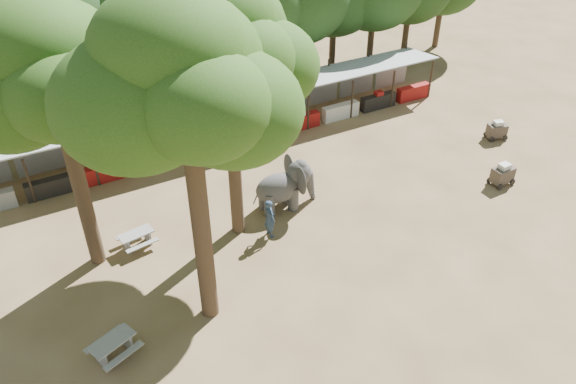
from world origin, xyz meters
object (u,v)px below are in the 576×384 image
yard_tree_back (221,45)px  picnic_table_near (113,346)px  elephant (286,186)px  picnic_table_far (137,238)px  cart_back (497,130)px  yard_tree_left (47,76)px  handler (270,218)px  cart_front (503,174)px  yard_tree_center (178,84)px

yard_tree_back → picnic_table_near: bearing=-145.5°
elephant → picnic_table_far: 7.06m
cart_back → yard_tree_left: bearing=-165.3°
yard_tree_left → picnic_table_near: bearing=-95.6°
yard_tree_left → picnic_table_near: yard_tree_left is taller
elephant → handler: size_ratio=1.67×
cart_back → picnic_table_near: bearing=-151.8°
handler → cart_front: size_ratio=1.54×
yard_tree_left → cart_back: (22.52, -0.70, -7.65)m
yard_tree_left → elephant: size_ratio=3.54×
yard_tree_left → picnic_table_near: (-0.54, -5.50, -7.70)m
yard_tree_center → handler: size_ratio=6.45×
yard_tree_left → picnic_table_far: yard_tree_left is taller
yard_tree_center → picnic_table_far: bearing=103.3°
handler → cart_back: size_ratio=1.44×
yard_tree_center → yard_tree_back: bearing=53.1°
picnic_table_far → cart_front: size_ratio=1.35×
elephant → cart_front: size_ratio=2.57×
picnic_table_far → cart_front: (17.41, -4.08, 0.11)m
picnic_table_far → elephant: bearing=-13.0°
yard_tree_back → cart_front: bearing=-13.6°
yard_tree_center → yard_tree_back: size_ratio=1.06×
handler → picnic_table_far: bearing=66.2°
elephant → picnic_table_near: size_ratio=1.61×
picnic_table_near → picnic_table_far: picnic_table_near is taller
picnic_table_far → cart_back: cart_back is taller
cart_front → cart_back: cart_front is taller
elephant → picnic_table_near: (-9.40, -4.85, -0.68)m
elephant → cart_front: (10.40, -3.57, -0.61)m
picnic_table_near → cart_front: cart_front is taller
yard_tree_back → elephant: (2.86, 0.35, -7.36)m
elephant → picnic_table_far: elephant is taller
handler → cart_back: 15.39m
elephant → picnic_table_far: bearing=179.8°
handler → picnic_table_far: (-5.36, 2.07, -0.46)m
elephant → picnic_table_far: size_ratio=1.91×
yard_tree_left → cart_front: bearing=-12.4°
handler → elephant: bearing=-49.3°
picnic_table_near → cart_front: 19.84m
cart_front → yard_tree_center: bearing=-178.2°
cart_front → elephant: bearing=160.1°
yard_tree_center → elephant: bearing=36.6°
cart_back → yard_tree_center: bearing=-151.1°
yard_tree_center → elephant: size_ratio=3.86×
cart_back → handler: bearing=-157.9°
cart_back → cart_front: bearing=-116.3°
yard_tree_left → cart_front: yard_tree_left is taller
handler → cart_front: handler is taller
yard_tree_left → yard_tree_back: (6.00, -1.00, 0.34)m
yard_tree_back → cart_front: 15.80m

